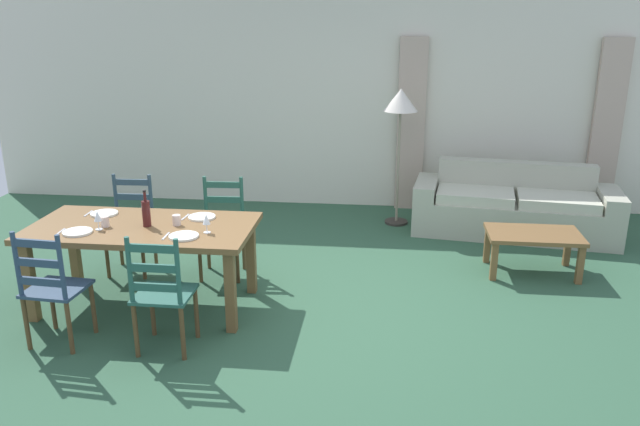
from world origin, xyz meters
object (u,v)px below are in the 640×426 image
at_px(coffee_table, 534,239).
at_px(standing_lamp, 401,109).
at_px(wine_glass_near_left, 98,217).
at_px(dining_chair_near_left, 52,288).
at_px(dining_chair_near_right, 162,293).
at_px(dining_chair_far_left, 131,225).
at_px(wine_glass_near_right, 206,220).
at_px(wine_bottle, 146,213).
at_px(dining_table, 143,235).
at_px(couch, 514,209).
at_px(coffee_cup_primary, 177,220).
at_px(dining_chair_far_right, 222,228).
at_px(coffee_cup_secondary, 105,222).

distance_m(coffee_table, standing_lamp, 2.20).
bearing_deg(standing_lamp, wine_glass_near_left, -132.85).
bearing_deg(wine_glass_near_left, coffee_table, 18.68).
xyz_separation_m(dining_chair_near_left, wine_glass_near_left, (0.13, 0.58, 0.38)).
relative_size(dining_chair_near_right, wine_glass_near_left, 5.96).
xyz_separation_m(dining_chair_far_left, wine_glass_near_right, (1.05, -0.89, 0.38)).
distance_m(dining_chair_near_right, dining_chair_far_left, 1.73).
bearing_deg(coffee_table, wine_bottle, -161.47).
xyz_separation_m(dining_table, standing_lamp, (2.19, 2.54, 0.75)).
bearing_deg(dining_chair_near_right, couch, 44.71).
xyz_separation_m(dining_chair_far_left, coffee_cup_primary, (0.74, -0.73, 0.32)).
height_order(dining_table, wine_bottle, wine_bottle).
relative_size(dining_chair_far_left, dining_chair_far_right, 1.00).
bearing_deg(dining_chair_far_right, dining_chair_far_left, -179.51).
bearing_deg(wine_bottle, dining_chair_near_right, -62.95).
distance_m(dining_chair_far_right, wine_glass_near_right, 0.99).
distance_m(dining_table, couch, 4.27).
relative_size(dining_table, wine_glass_near_left, 11.80).
height_order(dining_chair_far_left, coffee_cup_primary, dining_chair_far_left).
bearing_deg(dining_table, couch, 33.63).
relative_size(coffee_cup_secondary, couch, 0.04).
bearing_deg(wine_bottle, dining_table, 163.04).
relative_size(dining_chair_near_right, standing_lamp, 0.59).
bearing_deg(coffee_table, dining_chair_far_right, -173.15).
xyz_separation_m(dining_chair_near_left, couch, (3.99, 3.09, -0.19)).
bearing_deg(dining_table, wine_bottle, -16.96).
relative_size(dining_table, dining_chair_far_right, 1.98).
relative_size(dining_table, coffee_cup_secondary, 21.11).
height_order(dining_chair_far_right, couch, dining_chair_far_right).
height_order(dining_chair_far_left, coffee_table, dining_chair_far_left).
bearing_deg(wine_glass_near_left, dining_chair_far_right, 49.50).
xyz_separation_m(dining_chair_far_left, couch, (3.99, 1.59, -0.19)).
xyz_separation_m(dining_chair_near_right, couch, (3.12, 3.09, -0.19)).
relative_size(dining_chair_far_left, standing_lamp, 0.59).
bearing_deg(dining_chair_near_left, coffee_cup_primary, 46.32).
relative_size(dining_chair_near_left, wine_glass_near_right, 5.96).
relative_size(dining_chair_far_right, couch, 0.41).
xyz_separation_m(dining_table, dining_chair_near_right, (0.42, -0.73, -0.19)).
relative_size(dining_chair_near_left, wine_glass_near_left, 5.96).
xyz_separation_m(dining_chair_near_left, coffee_table, (3.95, 1.88, -0.12)).
bearing_deg(dining_table, coffee_cup_secondary, -166.42).
height_order(dining_chair_far_left, couch, dining_chair_far_left).
height_order(dining_chair_far_right, coffee_cup_secondary, dining_chair_far_right).
distance_m(dining_chair_near_right, coffee_table, 3.62).
xyz_separation_m(dining_chair_far_right, wine_glass_near_right, (0.13, -0.90, 0.38)).
relative_size(dining_table, dining_chair_near_left, 1.98).
relative_size(wine_bottle, couch, 0.13).
bearing_deg(dining_chair_far_left, standing_lamp, 34.01).
xyz_separation_m(wine_glass_near_left, coffee_cup_primary, (0.61, 0.19, -0.07)).
bearing_deg(wine_bottle, wine_glass_near_right, -11.04).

